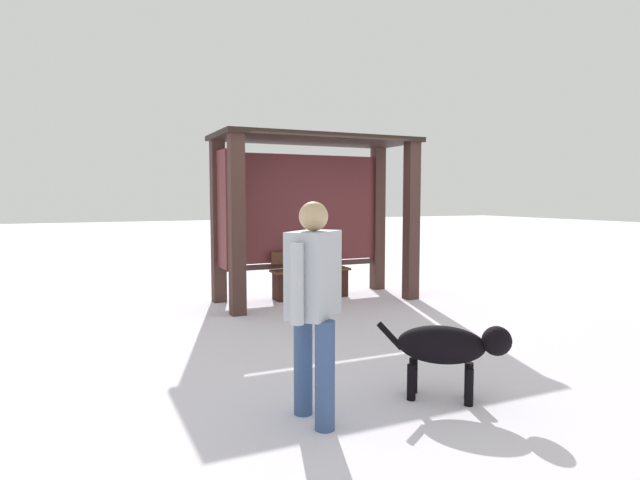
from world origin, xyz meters
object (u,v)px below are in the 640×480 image
at_px(bus_shelter, 306,195).
at_px(bench_left_inside, 310,276).
at_px(person_walking, 314,295).
at_px(dog, 449,347).

xyz_separation_m(bus_shelter, bench_left_inside, (0.10, 0.06, -1.29)).
bearing_deg(person_walking, bench_left_inside, 66.68).
relative_size(person_walking, dog, 1.86).
height_order(bench_left_inside, person_walking, person_walking).
xyz_separation_m(person_walking, dog, (1.15, -0.07, -0.49)).
bearing_deg(dog, bus_shelter, 81.56).
height_order(person_walking, dog, person_walking).
bearing_deg(bench_left_inside, bus_shelter, -147.74).
xyz_separation_m(bench_left_inside, dog, (-0.75, -4.48, 0.08)).
bearing_deg(person_walking, dog, -3.38).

